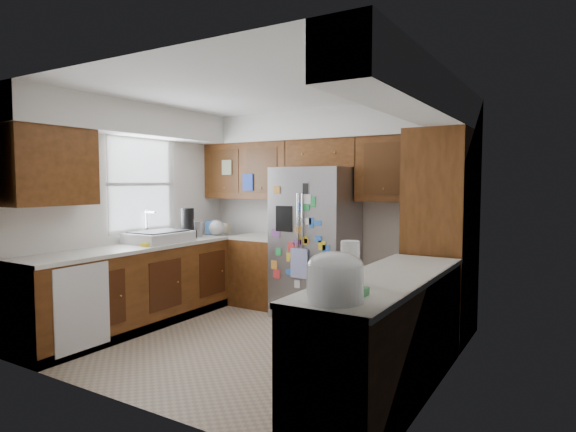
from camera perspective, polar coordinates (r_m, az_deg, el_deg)
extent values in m
plane|color=tan|center=(5.03, -3.40, -14.83)|extent=(3.60, 3.60, 0.00)
cube|color=silver|center=(6.15, 5.06, 0.52)|extent=(3.60, 0.04, 2.50)
cube|color=silver|center=(5.98, -17.78, 0.25)|extent=(0.04, 3.20, 2.50)
cube|color=silver|center=(4.03, 18.07, -1.49)|extent=(0.04, 3.20, 2.50)
cube|color=silver|center=(3.58, -18.22, -2.16)|extent=(3.60, 0.04, 2.50)
cube|color=white|center=(4.84, -3.53, 14.56)|extent=(3.60, 3.20, 0.02)
cube|color=silver|center=(6.01, 4.31, 10.71)|extent=(3.60, 0.38, 0.35)
cube|color=silver|center=(5.87, -16.77, 10.71)|extent=(0.38, 3.20, 0.35)
cube|color=silver|center=(4.12, 15.75, 13.67)|extent=(0.38, 3.20, 0.35)
cube|color=#40240C|center=(6.58, -4.51, 5.32)|extent=(1.33, 0.34, 0.75)
cube|color=#40240C|center=(5.57, 14.88, 5.44)|extent=(1.33, 0.34, 0.75)
cube|color=#40240C|center=(5.15, -26.39, 5.29)|extent=(0.34, 0.85, 0.75)
cube|color=white|center=(6.03, -17.05, 3.62)|extent=(0.02, 0.90, 1.05)
cube|color=white|center=(6.00, -16.81, 3.62)|extent=(0.01, 1.02, 1.15)
cube|color=#1D3BAC|center=(6.37, -4.77, 4.02)|extent=(0.16, 0.02, 0.22)
cube|color=beige|center=(6.58, -7.26, 5.74)|extent=(0.16, 0.02, 0.20)
cube|color=#40240C|center=(5.67, -17.90, -8.22)|extent=(0.60, 2.60, 0.88)
cube|color=#40240C|center=(6.41, -2.87, -6.63)|extent=(0.75, 0.60, 0.88)
cube|color=white|center=(5.59, -18.00, -3.61)|extent=(0.63, 2.60, 0.04)
cube|color=white|center=(6.34, -2.88, -2.54)|extent=(0.75, 0.60, 0.04)
cube|color=black|center=(5.77, -17.82, -12.01)|extent=(0.60, 2.60, 0.10)
cube|color=silver|center=(4.92, -23.15, -9.98)|extent=(0.01, 0.58, 0.80)
cube|color=#40240C|center=(3.83, 11.60, -14.06)|extent=(0.60, 2.25, 0.88)
cube|color=white|center=(3.71, 11.70, -7.29)|extent=(0.63, 2.25, 0.04)
cube|color=black|center=(3.97, 11.52, -19.42)|extent=(0.60, 2.25, 0.10)
cube|color=#40240C|center=(5.23, 17.72, -2.19)|extent=(0.60, 0.90, 2.15)
cube|color=#95959A|center=(5.83, 3.32, -3.11)|extent=(0.90, 0.75, 1.80)
cylinder|color=silver|center=(5.49, 1.14, -1.98)|extent=(0.02, 0.02, 0.90)
cylinder|color=silver|center=(5.46, 1.69, -2.01)|extent=(0.02, 0.02, 0.90)
cube|color=black|center=(5.59, -0.49, -0.33)|extent=(0.22, 0.01, 0.30)
cube|color=silver|center=(5.51, 1.33, -5.63)|extent=(0.22, 0.01, 0.34)
cube|color=blue|center=(5.62, 0.22, -6.66)|extent=(0.10, 0.00, 0.06)
cube|color=blue|center=(5.46, 2.94, -5.86)|extent=(0.08, 0.00, 0.07)
cube|color=blue|center=(5.37, 3.51, -0.84)|extent=(0.10, 0.00, 0.05)
cube|color=yellow|center=(5.47, 1.87, -2.92)|extent=(0.10, 0.00, 0.09)
cube|color=#8C4C99|center=(5.66, -1.43, -2.03)|extent=(0.11, 0.00, 0.10)
cube|color=blue|center=(5.38, 3.58, -2.75)|extent=(0.08, 0.00, 0.07)
cube|color=orange|center=(5.42, 4.65, -8.48)|extent=(0.06, 0.00, 0.06)
cube|color=#8C4C99|center=(5.52, 1.10, -3.16)|extent=(0.10, 0.00, 0.07)
cube|color=black|center=(5.43, 2.06, 3.27)|extent=(0.07, 0.00, 0.12)
cube|color=#8C4C99|center=(5.57, 0.67, -5.32)|extent=(0.09, 0.00, 0.06)
cube|color=red|center=(5.73, -1.35, -6.90)|extent=(0.09, 0.00, 0.11)
cube|color=yellow|center=(5.60, 0.11, -4.89)|extent=(0.06, 0.00, 0.10)
cube|color=green|center=(5.38, 2.97, 1.71)|extent=(0.06, 0.00, 0.11)
cube|color=orange|center=(5.62, -1.36, 3.12)|extent=(0.09, 0.00, 0.09)
cube|color=blue|center=(5.48, 1.23, 1.01)|extent=(0.07, 0.00, 0.10)
cube|color=orange|center=(5.73, -1.65, -5.80)|extent=(0.08, 0.00, 0.10)
cube|color=green|center=(5.43, 2.03, 1.02)|extent=(0.11, 0.00, 0.07)
cube|color=orange|center=(5.50, 1.21, -1.64)|extent=(0.09, 0.00, 0.08)
cube|color=yellow|center=(5.37, 4.05, -3.52)|extent=(0.09, 0.00, 0.10)
cube|color=green|center=(5.67, -1.16, -4.28)|extent=(0.07, 0.00, 0.09)
cube|color=white|center=(5.42, 2.41, -0.64)|extent=(0.08, 0.00, 0.07)
cube|color=white|center=(5.42, 2.29, 2.02)|extent=(0.09, 0.00, 0.11)
cube|color=white|center=(5.60, 1.09, -8.06)|extent=(0.07, 0.00, 0.09)
cube|color=blue|center=(5.35, 4.53, -3.93)|extent=(0.09, 0.00, 0.10)
cube|color=blue|center=(5.41, 2.74, -0.83)|extent=(0.05, 0.00, 0.12)
cube|color=red|center=(5.57, 0.39, -3.72)|extent=(0.09, 0.00, 0.11)
cube|color=orange|center=(5.46, 2.22, -2.99)|extent=(0.06, 0.00, 0.05)
cube|color=#40240C|center=(6.00, 4.38, 7.36)|extent=(0.96, 0.34, 0.35)
sphere|color=#1D4DAA|center=(6.18, 1.96, 10.20)|extent=(0.28, 0.28, 0.28)
cylinder|color=black|center=(5.97, 5.43, 9.90)|extent=(0.31, 0.31, 0.17)
ellipsoid|color=#333338|center=(5.98, 5.44, 10.73)|extent=(0.28, 0.28, 0.13)
cube|color=silver|center=(5.85, -15.05, -2.43)|extent=(0.52, 0.70, 0.12)
cube|color=black|center=(5.84, -15.06, -1.80)|extent=(0.44, 0.60, 0.02)
cylinder|color=silver|center=(5.98, -16.40, -0.78)|extent=(0.02, 0.02, 0.30)
cylinder|color=silver|center=(5.93, -16.04, 0.44)|extent=(0.16, 0.02, 0.02)
cube|color=yellow|center=(5.54, -16.07, -3.23)|extent=(0.10, 0.18, 0.04)
cube|color=black|center=(6.16, -11.79, -2.15)|extent=(0.18, 0.14, 0.10)
cylinder|color=black|center=(6.15, -11.81, -0.39)|extent=(0.16, 0.16, 0.28)
cylinder|color=#95959A|center=(6.35, -10.74, -1.51)|extent=(0.14, 0.14, 0.20)
sphere|color=silver|center=(6.45, -8.46, -1.39)|extent=(0.20, 0.20, 0.20)
cube|color=#3F72B2|center=(6.66, -9.04, -1.32)|extent=(0.14, 0.10, 0.18)
cube|color=#BFB28C|center=(6.65, -7.30, -1.48)|extent=(0.10, 0.08, 0.14)
cylinder|color=silver|center=(6.16, -12.51, -2.12)|extent=(0.08, 0.08, 0.11)
cylinder|color=silver|center=(2.87, 5.60, -7.89)|extent=(0.34, 0.34, 0.22)
ellipsoid|color=silver|center=(2.85, 5.61, -5.69)|extent=(0.32, 0.32, 0.15)
cube|color=black|center=(2.93, 2.82, -7.17)|extent=(0.04, 0.06, 0.04)
cylinder|color=white|center=(3.38, 7.37, -5.46)|extent=(0.13, 0.13, 0.30)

